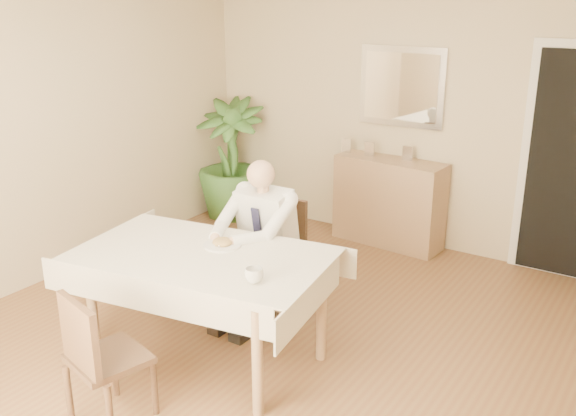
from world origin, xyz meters
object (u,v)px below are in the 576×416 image
Objects in this scene: dining_table at (202,265)px; chair_near at (97,355)px; seated_man at (254,235)px; sideboard at (389,202)px; coffee_mug at (254,275)px; potted_palm at (231,159)px; chair_far at (276,247)px.

dining_table is 2.20× the size of chair_near.
seated_man reaches higher than sideboard.
seated_man is at bearing 81.13° from dining_table.
sideboard is at bearing 102.05° from chair_near.
seated_man is 1.15× the size of sideboard.
sideboard is (0.16, 3.54, -0.04)m from chair_near.
potted_palm reaches higher than coffee_mug.
seated_man is at bearing -91.19° from sideboard.
sideboard is (0.19, 2.00, -0.26)m from seated_man.
chair_near is 3.55m from sideboard.
dining_table is 2.89m from potted_palm.
chair_near is at bearing -88.99° from seated_man.
seated_man is at bearing -92.19° from chair_far.
coffee_mug is (0.53, 0.78, 0.32)m from chair_near.
chair_near is 1.00m from coffee_mug.
potted_palm is at bearing 135.05° from chair_far.
seated_man reaches higher than chair_far.
chair_near is (0.03, -0.95, -0.19)m from dining_table.
coffee_mug is 0.11× the size of sideboard.
seated_man is at bearing 126.11° from coffee_mug.
dining_table is 0.59m from seated_man.
seated_man is 0.94× the size of potted_palm.
dining_table is 0.59m from coffee_mug.
potted_palm is (-1.63, 1.80, -0.03)m from seated_man.
coffee_mug is 2.81m from sideboard.
seated_man is 2.02m from sideboard.
chair_far is 7.66× the size of coffee_mug.
chair_near reaches higher than dining_table.
sideboard is (0.19, 2.59, -0.23)m from dining_table.
potted_palm is (-1.66, 3.34, 0.19)m from chair_near.
seated_man is 10.81× the size of coffee_mug.
sideboard is at bearing 97.58° from coffee_mug.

